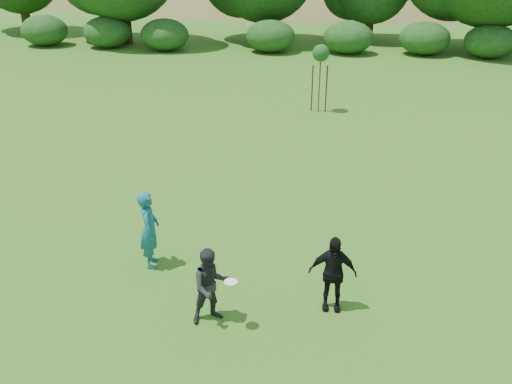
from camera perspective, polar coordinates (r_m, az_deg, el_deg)
ground at (r=12.61m, az=-2.38°, el=-10.30°), size 120.00×120.00×0.00m
player_teal at (r=13.39m, az=-10.62°, el=-3.69°), size 0.62×0.79×1.89m
player_grey at (r=11.48m, az=-4.54°, el=-9.35°), size 1.00×0.94×1.64m
player_black at (r=11.88m, az=7.65°, el=-8.06°), size 1.01×0.47×1.69m
frisbee at (r=11.12m, az=-2.54°, el=-8.99°), size 0.27×0.27×0.04m
sapling at (r=24.36m, az=6.50°, el=13.46°), size 0.70×0.70×2.85m
hillside at (r=80.84m, az=7.76°, el=11.20°), size 150.00×72.00×52.00m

